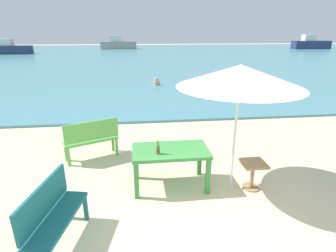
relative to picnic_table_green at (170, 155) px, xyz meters
The scene contains 12 objects.
ground_plane 1.48m from the picnic_table_green, 76.58° to the right, with size 120.00×120.00×0.00m, color beige.
sea_water 28.72m from the picnic_table_green, 89.39° to the left, with size 120.00×50.00×0.08m, color teal.
picnic_table_green is the anchor object (origin of this frame).
beer_bottle_amber 0.36m from the picnic_table_green, 145.86° to the right, with size 0.07×0.07×0.26m.
patio_umbrella 1.86m from the picnic_table_green, 11.90° to the right, with size 2.10×2.10×2.30m.
side_table_wood 1.56m from the picnic_table_green, 10.22° to the right, with size 0.44×0.44×0.54m.
bench_teal_center 2.20m from the picnic_table_green, 142.87° to the right, with size 0.59×1.25×0.95m.
bench_green_left 2.10m from the picnic_table_green, 141.28° to the left, with size 1.25×0.80×0.95m.
swimmer_person 9.72m from the picnic_table_green, 87.23° to the left, with size 0.34×0.34×0.41m.
boat_sailboat 35.88m from the picnic_table_green, 116.83° to the left, with size 4.95×1.35×1.80m.
boat_cargo_ship 40.92m from the picnic_table_green, 94.72° to the left, with size 5.64×1.54×2.05m.
boat_tanker 46.34m from the picnic_table_green, 53.64° to the left, with size 6.02×1.64×2.19m.
Camera 1 is at (-0.87, -3.11, 2.81)m, focal length 28.34 mm.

